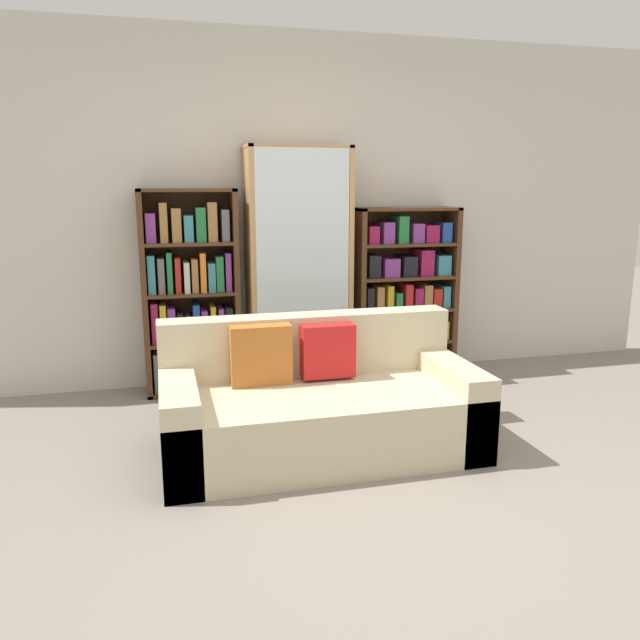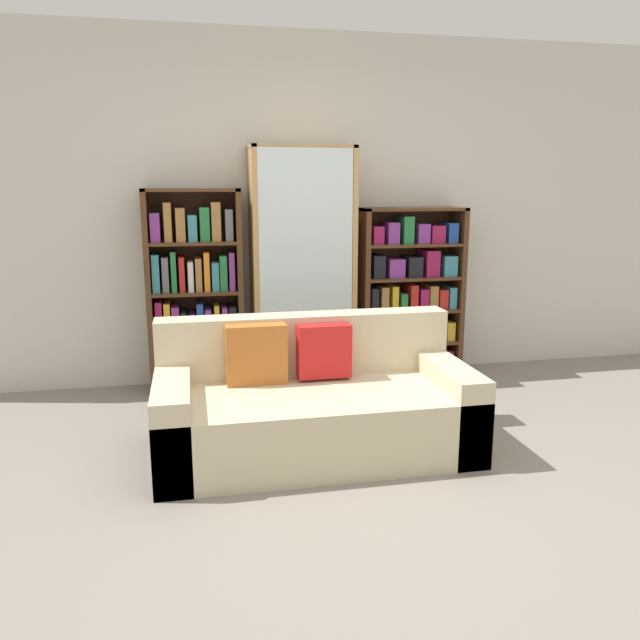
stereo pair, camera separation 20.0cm
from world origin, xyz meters
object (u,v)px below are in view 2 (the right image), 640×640
(display_cabinet, at_px, (302,269))
(bookshelf_right, at_px, (410,297))
(bookshelf_left, at_px, (195,296))
(couch, at_px, (313,405))
(wine_bottle, at_px, (401,383))

(display_cabinet, distance_m, bookshelf_right, 0.93)
(bookshelf_left, relative_size, display_cabinet, 0.83)
(couch, xyz_separation_m, bookshelf_left, (-0.65, 1.31, 0.46))
(bookshelf_right, bearing_deg, wine_bottle, -113.81)
(bookshelf_right, height_order, wine_bottle, bookshelf_right)
(display_cabinet, bearing_deg, bookshelf_right, 1.01)
(display_cabinet, bearing_deg, couch, -97.58)
(couch, distance_m, bookshelf_left, 1.53)
(couch, xyz_separation_m, display_cabinet, (0.17, 1.29, 0.64))
(couch, relative_size, bookshelf_left, 1.19)
(couch, xyz_separation_m, bookshelf_right, (1.06, 1.31, 0.39))
(display_cabinet, relative_size, bookshelf_right, 1.33)
(bookshelf_left, bearing_deg, couch, -63.47)
(couch, relative_size, display_cabinet, 0.99)
(bookshelf_left, bearing_deg, wine_bottle, -23.78)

